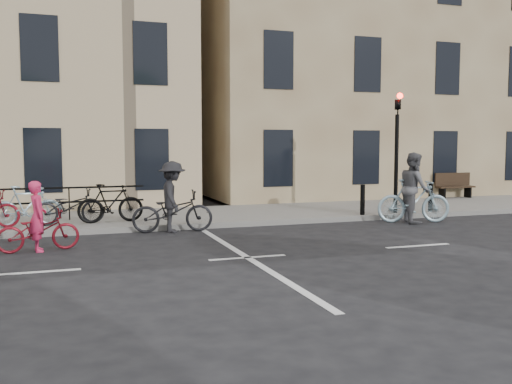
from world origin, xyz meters
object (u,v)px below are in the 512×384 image
object	(u,v)px
traffic_light	(397,138)
cyclist_pink	(38,227)
cyclist_dark	(173,204)
bench	(454,184)
cyclist_grey	(414,194)

from	to	relation	value
traffic_light	cyclist_pink	bearing A→B (deg)	-167.59
cyclist_pink	cyclist_dark	size ratio (longest dim) A/B	0.83
bench	cyclist_pink	xyz separation A→B (m)	(-14.99, -5.63, -0.15)
cyclist_grey	cyclist_dark	size ratio (longest dim) A/B	1.03
bench	cyclist_dark	world-z (taller)	cyclist_dark
traffic_light	bench	world-z (taller)	traffic_light
bench	cyclist_dark	xyz separation A→B (m)	(-11.80, -3.99, 0.05)
cyclist_pink	cyclist_dark	bearing A→B (deg)	-71.87
bench	cyclist_grey	distance (m)	6.69
bench	cyclist_grey	bearing A→B (deg)	-137.45
traffic_light	cyclist_dark	xyz separation A→B (m)	(-7.00, -0.59, -1.73)
traffic_light	cyclist_grey	distance (m)	1.99
cyclist_pink	cyclist_grey	world-z (taller)	cyclist_grey
cyclist_grey	cyclist_dark	bearing A→B (deg)	101.88
traffic_light	cyclist_dark	bearing A→B (deg)	-175.15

